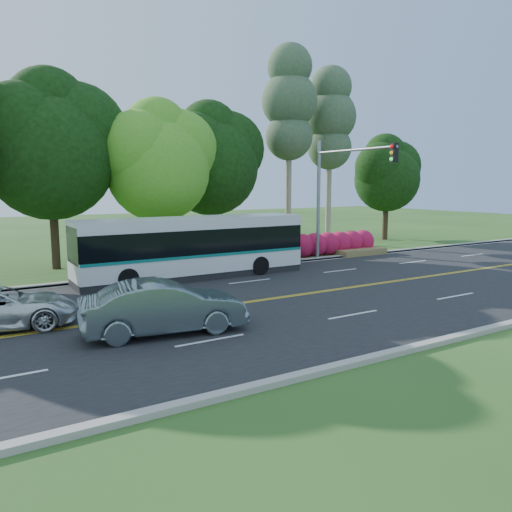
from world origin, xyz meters
TOP-DOWN VIEW (x-y plane):
  - ground at (0.00, 0.00)m, footprint 120.00×120.00m
  - road at (0.00, 0.00)m, footprint 60.00×14.00m
  - curb_north at (0.00, 7.15)m, footprint 60.00×0.30m
  - curb_south at (0.00, -7.15)m, footprint 60.00×0.30m
  - grass_verge at (0.00, 9.00)m, footprint 60.00×4.00m
  - lane_markings at (-0.09, 0.00)m, footprint 57.60×13.82m
  - tree_row at (-5.15, 12.13)m, footprint 44.70×9.10m
  - bougainvillea_hedge at (7.18, 8.15)m, footprint 9.50×2.25m
  - traffic_signal at (6.49, 5.40)m, footprint 0.42×6.10m
  - transit_bus at (-2.34, 5.77)m, footprint 11.14×2.52m
  - sedan at (-6.87, -2.14)m, footprint 5.10×2.43m

SIDE VIEW (x-z plane):
  - ground at x=0.00m, z-range 0.00..0.00m
  - road at x=0.00m, z-range 0.00..0.02m
  - lane_markings at x=-0.09m, z-range 0.02..0.02m
  - grass_verge at x=0.00m, z-range 0.00..0.10m
  - curb_north at x=0.00m, z-range 0.00..0.15m
  - curb_south at x=0.00m, z-range 0.00..0.15m
  - bougainvillea_hedge at x=7.18m, z-range -0.03..1.47m
  - sedan at x=-6.87m, z-range 0.02..1.63m
  - transit_bus at x=-2.34m, z-range 0.01..2.92m
  - traffic_signal at x=6.49m, z-range 1.17..8.17m
  - tree_row at x=-5.15m, z-range -0.19..13.65m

